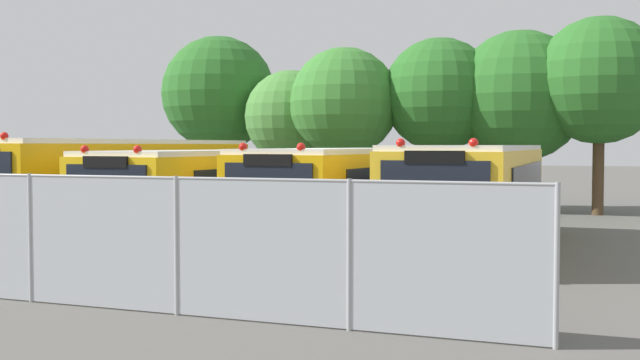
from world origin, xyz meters
TOP-DOWN VIEW (x-y plane):
  - ground_plane at (0.00, 0.00)m, footprint 160.00×160.00m
  - school_bus_0 at (-4.93, -0.12)m, footprint 2.61×11.16m
  - school_bus_1 at (-1.53, -0.23)m, footprint 2.72×10.54m
  - school_bus_2 at (1.75, 0.11)m, footprint 2.62×9.51m
  - school_bus_3 at (5.02, 0.09)m, footprint 2.72×9.86m
  - tree_0 at (-8.19, 11.99)m, footprint 5.03×5.03m
  - tree_1 at (-4.52, 11.18)m, footprint 3.89×3.89m
  - tree_2 at (-1.90, 9.92)m, footprint 4.40×4.24m
  - tree_3 at (1.87, 10.84)m, footprint 4.34×4.34m
  - tree_4 at (5.01, 11.43)m, footprint 5.09×4.93m
  - tree_5 at (7.63, 10.66)m, footprint 4.54×4.54m
  - chainlink_fence at (-0.45, -8.96)m, footprint 16.13×0.07m
  - traffic_cone at (1.11, -7.73)m, footprint 0.39×0.39m

SIDE VIEW (x-z plane):
  - ground_plane at x=0.00m, z-range 0.00..0.00m
  - traffic_cone at x=1.11m, z-range 0.00..0.51m
  - chainlink_fence at x=-0.45m, z-range 0.04..2.09m
  - school_bus_1 at x=-1.53m, z-range 0.07..2.58m
  - school_bus_2 at x=1.75m, z-range 0.07..2.62m
  - school_bus_3 at x=5.02m, z-range 0.07..2.70m
  - school_bus_0 at x=-4.93m, z-range 0.07..2.86m
  - tree_1 at x=-4.52m, z-range 0.83..6.46m
  - tree_2 at x=-1.90m, z-range 0.95..7.24m
  - tree_4 at x=5.01m, z-range 1.01..7.82m
  - tree_3 at x=1.87m, z-range 1.13..7.75m
  - tree_0 at x=-8.19m, z-range 1.09..8.41m
  - tree_5 at x=7.63m, z-range 1.33..8.41m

